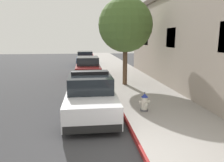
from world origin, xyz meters
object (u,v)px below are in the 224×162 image
(parked_car_silver_ahead, at_px, (88,67))
(police_cruiser, at_px, (90,95))
(parked_car_dark_far, at_px, (85,58))
(street_tree, at_px, (125,25))
(fire_hydrant, at_px, (144,102))

(parked_car_silver_ahead, bearing_deg, police_cruiser, -90.12)
(police_cruiser, distance_m, parked_car_silver_ahead, 8.65)
(parked_car_dark_far, relative_size, street_tree, 0.92)
(parked_car_silver_ahead, xyz_separation_m, street_tree, (2.24, -3.98, 3.01))
(police_cruiser, distance_m, parked_car_dark_far, 16.61)
(fire_hydrant, bearing_deg, street_tree, 88.31)
(fire_hydrant, bearing_deg, parked_car_silver_ahead, 102.90)
(fire_hydrant, distance_m, street_tree, 6.10)
(fire_hydrant, bearing_deg, parked_car_dark_far, 97.65)
(parked_car_dark_far, relative_size, fire_hydrant, 6.37)
(parked_car_dark_far, height_order, street_tree, street_tree)
(police_cruiser, bearing_deg, parked_car_dark_far, 90.64)
(street_tree, bearing_deg, police_cruiser, -115.80)
(police_cruiser, bearing_deg, street_tree, 64.20)
(street_tree, bearing_deg, parked_car_silver_ahead, 119.43)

